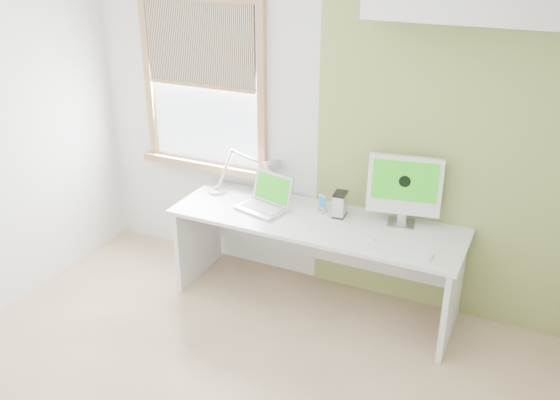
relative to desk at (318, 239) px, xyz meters
The scene contains 11 objects.
room 1.64m from the desk, 95.44° to the right, with size 4.04×3.54×2.64m.
accent_wall 1.19m from the desk, 19.02° to the left, with size 2.00×0.02×2.60m, color #8C9F4B.
window 1.54m from the desk, 166.58° to the left, with size 1.20×0.14×1.42m.
desk is the anchor object (origin of this frame).
desk_lamp 0.71m from the desk, 162.95° to the left, with size 0.68×0.36×0.38m.
laptop 0.50m from the desk, behind, with size 0.43×0.38×0.26m.
phone_dock 0.25m from the desk, 92.89° to the left, with size 0.09×0.09×0.14m.
external_drive 0.33m from the desk, 31.37° to the left, with size 0.10×0.15×0.18m.
imac 0.78m from the desk, 14.71° to the left, with size 0.53×0.21×0.52m.
keyboard 0.77m from the desk, 21.17° to the right, with size 0.43×0.14×0.02m.
mouse 0.57m from the desk, 24.91° to the right, with size 0.06×0.10×0.03m, color white.
Camera 1 is at (1.63, -2.39, 2.74)m, focal length 38.99 mm.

